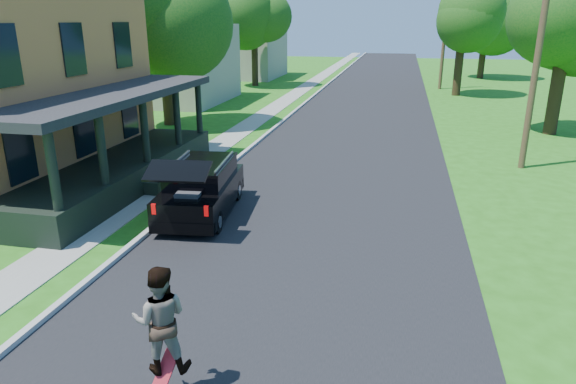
% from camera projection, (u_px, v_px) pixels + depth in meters
% --- Properties ---
extents(ground, '(140.00, 140.00, 0.00)m').
position_uv_depth(ground, '(278.00, 298.00, 10.25)').
color(ground, '#245E12').
rests_on(ground, ground).
extents(street, '(8.00, 120.00, 0.02)m').
position_uv_depth(street, '(361.00, 119.00, 28.77)').
color(street, black).
rests_on(street, ground).
extents(curb, '(0.15, 120.00, 0.12)m').
position_uv_depth(curb, '(290.00, 116.00, 29.59)').
color(curb, '#A4A39E').
rests_on(curb, ground).
extents(sidewalk, '(1.30, 120.00, 0.03)m').
position_uv_depth(sidewalk, '(264.00, 115.00, 29.90)').
color(sidewalk, gray).
rests_on(sidewalk, ground).
extents(front_walk, '(6.50, 1.20, 0.03)m').
position_uv_depth(front_walk, '(51.00, 181.00, 17.73)').
color(front_walk, gray).
rests_on(front_walk, ground).
extents(neighbor_house_mid, '(12.78, 12.78, 8.30)m').
position_uv_depth(neighbor_house_mid, '(163.00, 37.00, 33.87)').
color(neighbor_house_mid, '#A39B90').
rests_on(neighbor_house_mid, ground).
extents(neighbor_house_far, '(12.78, 12.78, 8.30)m').
position_uv_depth(neighbor_house_far, '(237.00, 32.00, 48.68)').
color(neighbor_house_far, '#A39B90').
rests_on(neighbor_house_far, ground).
extents(black_suv, '(2.08, 4.46, 2.01)m').
position_uv_depth(black_suv, '(201.00, 188.00, 14.45)').
color(black_suv, black).
rests_on(black_suv, ground).
extents(skateboarder, '(0.95, 0.83, 1.64)m').
position_uv_depth(skateboarder, '(160.00, 319.00, 7.28)').
color(skateboarder, black).
rests_on(skateboarder, ground).
extents(skateboard, '(0.43, 0.46, 0.75)m').
position_uv_depth(skateboard, '(162.00, 380.00, 7.40)').
color(skateboard, '#AE0E1B').
rests_on(skateboard, ground).
extents(tree_left_mid, '(6.59, 6.42, 9.31)m').
position_uv_depth(tree_left_mid, '(161.00, 8.00, 25.43)').
color(tree_left_mid, black).
rests_on(tree_left_mid, ground).
extents(tree_left_far, '(6.60, 6.34, 8.30)m').
position_uv_depth(tree_left_far, '(253.00, 16.00, 41.52)').
color(tree_left_far, black).
rests_on(tree_left_far, ground).
extents(tree_right_near, '(6.15, 6.45, 7.99)m').
position_uv_depth(tree_right_near, '(567.00, 19.00, 23.37)').
color(tree_right_near, black).
rests_on(tree_right_near, ground).
extents(tree_right_mid, '(5.82, 5.56, 8.82)m').
position_uv_depth(tree_right_mid, '(464.00, 10.00, 35.85)').
color(tree_right_mid, black).
rests_on(tree_right_mid, ground).
extents(tree_right_far, '(7.41, 7.59, 8.97)m').
position_uv_depth(tree_right_far, '(487.00, 14.00, 46.91)').
color(tree_right_far, black).
rests_on(tree_right_far, ground).
extents(utility_pole_near, '(1.45, 0.25, 8.43)m').
position_uv_depth(utility_pole_near, '(539.00, 48.00, 17.90)').
color(utility_pole_near, '#40331D').
rests_on(utility_pole_near, ground).
extents(utility_pole_far, '(1.64, 0.29, 8.66)m').
position_uv_depth(utility_pole_far, '(445.00, 31.00, 39.78)').
color(utility_pole_far, '#40331D').
rests_on(utility_pole_far, ground).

